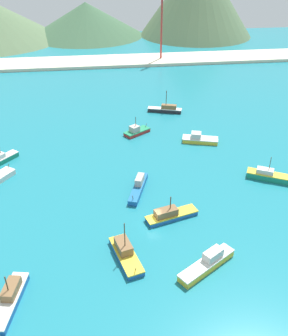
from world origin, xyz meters
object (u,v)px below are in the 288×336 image
object	(u,v)px
fishing_boat_5	(3,158)
fishing_boat_10	(125,253)
fishing_boat_0	(139,187)
fishing_boat_1	(166,109)
fishing_boat_6	(199,139)
fishing_boat_2	(208,263)
fishing_boat_3	(136,131)
fishing_boat_7	(10,299)
fishing_boat_8	(170,215)
fishing_boat_4	(269,176)
radio_tower	(162,18)

from	to	relation	value
fishing_boat_5	fishing_boat_10	size ratio (longest dim) A/B	0.71
fishing_boat_0	fishing_boat_1	world-z (taller)	fishing_boat_1
fishing_boat_0	fishing_boat_6	size ratio (longest dim) A/B	1.14
fishing_boat_2	fishing_boat_3	distance (m)	49.16
fishing_boat_5	fishing_boat_7	xyz separation A→B (m)	(8.61, -41.30, 0.06)
fishing_boat_5	fishing_boat_8	world-z (taller)	fishing_boat_5
fishing_boat_4	fishing_boat_10	bearing A→B (deg)	-149.69
fishing_boat_10	fishing_boat_7	bearing A→B (deg)	-157.91
fishing_boat_8	fishing_boat_0	bearing A→B (deg)	115.33
fishing_boat_0	fishing_boat_7	distance (m)	33.20
fishing_boat_4	fishing_boat_5	world-z (taller)	fishing_boat_5
fishing_boat_8	fishing_boat_10	distance (m)	12.63
fishing_boat_1	fishing_boat_7	distance (m)	73.85
fishing_boat_6	fishing_boat_10	bearing A→B (deg)	-120.28
fishing_boat_3	fishing_boat_5	distance (m)	34.08
fishing_boat_6	radio_tower	distance (m)	77.81
fishing_boat_3	fishing_boat_10	xyz separation A→B (m)	(-6.93, -44.92, 0.09)
fishing_boat_2	fishing_boat_3	world-z (taller)	fishing_boat_3
fishing_boat_1	fishing_boat_8	xyz separation A→B (m)	(-8.31, -49.76, -0.06)
fishing_boat_1	fishing_boat_6	xyz separation A→B (m)	(4.99, -20.37, -0.08)
fishing_boat_0	fishing_boat_3	bearing A→B (deg)	84.45
fishing_boat_7	fishing_boat_10	xyz separation A→B (m)	(16.89, 6.85, 0.01)
fishing_boat_5	fishing_boat_1	bearing A→B (deg)	29.41
fishing_boat_2	fishing_boat_7	bearing A→B (deg)	-174.30
fishing_boat_5	fishing_boat_8	distance (m)	42.99
fishing_boat_8	fishing_boat_10	world-z (taller)	fishing_boat_10
fishing_boat_6	fishing_boat_8	xyz separation A→B (m)	(-13.29, -29.39, 0.02)
fishing_boat_4	fishing_boat_10	size ratio (longest dim) A/B	0.99
fishing_boat_3	fishing_boat_4	bearing A→B (deg)	-45.14
fishing_boat_1	fishing_boat_5	size ratio (longest dim) A/B	1.47
fishing_boat_5	fishing_boat_7	distance (m)	42.19
fishing_boat_1	fishing_boat_3	distance (m)	17.17
fishing_boat_0	fishing_boat_2	bearing A→B (deg)	-70.03
fishing_boat_4	fishing_boat_8	distance (m)	25.75
fishing_boat_4	fishing_boat_5	size ratio (longest dim) A/B	1.40
fishing_boat_4	radio_tower	world-z (taller)	radio_tower
fishing_boat_1	fishing_boat_4	bearing A→B (deg)	-68.81
fishing_boat_1	fishing_boat_8	world-z (taller)	fishing_boat_1
fishing_boat_2	radio_tower	bearing A→B (deg)	83.82
fishing_boat_1	radio_tower	size ratio (longest dim) A/B	0.30
fishing_boat_2	radio_tower	distance (m)	119.93
fishing_boat_7	fishing_boat_8	size ratio (longest dim) A/B	1.00
fishing_boat_5	fishing_boat_6	size ratio (longest dim) A/B	0.74
fishing_boat_3	radio_tower	world-z (taller)	radio_tower
fishing_boat_10	radio_tower	distance (m)	118.14
fishing_boat_8	fishing_boat_3	bearing A→B (deg)	93.32
fishing_boat_0	fishing_boat_8	size ratio (longest dim) A/B	1.06
fishing_boat_7	fishing_boat_6	bearing A→B (deg)	48.98
fishing_boat_4	fishing_boat_10	world-z (taller)	fishing_boat_10
fishing_boat_2	fishing_boat_3	xyz separation A→B (m)	(-5.64, 48.84, -0.13)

